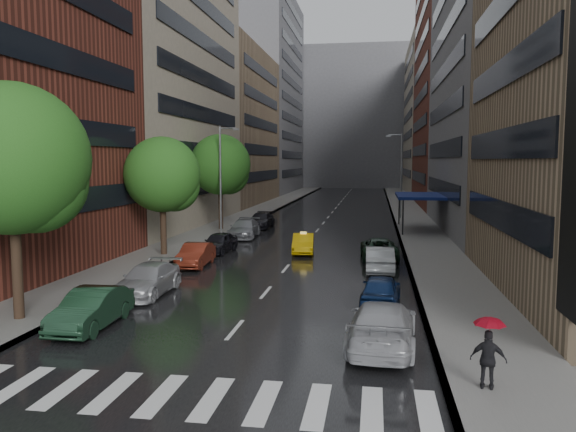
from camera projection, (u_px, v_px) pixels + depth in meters
The scene contains 18 objects.
ground at pixel (202, 369), 16.97m from camera, with size 220.00×220.00×0.00m, color gray.
road at pixel (331, 214), 66.13m from camera, with size 14.00×140.00×0.01m, color black.
sidewalk_left at pixel (256, 212), 67.50m from camera, with size 4.00×140.00×0.15m, color gray.
sidewalk_right at pixel (409, 214), 64.75m from camera, with size 4.00×140.00×0.15m, color gray.
crosswalk at pixel (187, 397), 14.97m from camera, with size 13.15×2.80×0.01m.
buildings_left at pixel (226, 88), 75.48m from camera, with size 8.00×108.00×38.00m.
buildings_right at pixel (458, 89), 68.93m from camera, with size 8.05×109.10×36.00m.
building_far at pixel (354, 119), 131.40m from camera, with size 40.00×14.00×32.00m, color slate.
tree_near at pixel (12, 159), 21.33m from camera, with size 5.82×5.82×9.27m.
tree_mid at pixel (162, 175), 36.41m from camera, with size 4.92×4.92×7.83m.
tree_far at pixel (220, 165), 49.99m from camera, with size 5.41×5.41×8.62m.
taxi at pixel (303, 244), 38.10m from camera, with size 1.39×4.00×1.32m, color #E3B20B.
parked_cars_left at pixel (214, 245), 37.18m from camera, with size 2.29×36.42×1.49m.
parked_cars_right at pixel (380, 276), 27.11m from camera, with size 2.55×22.76×1.58m.
ped_red_umbrella at pixel (489, 346), 15.04m from camera, with size 1.01×0.82×2.01m.
street_lamp_left at pixel (221, 177), 47.16m from camera, with size 1.74×0.22×9.00m.
street_lamp_right at pixel (400, 173), 59.55m from camera, with size 1.74×0.22×9.00m.
awning at pixel (419, 196), 49.70m from camera, with size 4.00×8.00×3.12m.
Camera 1 is at (5.09, -15.83, 6.31)m, focal length 35.00 mm.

